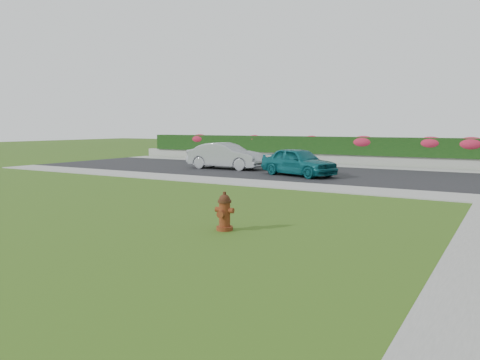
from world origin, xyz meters
The scene contains 15 objects.
ground centered at (0.00, 0.00, 0.00)m, with size 120.00×120.00×0.00m, color black.
street_far centered at (-5.00, 14.00, 0.02)m, with size 26.00×8.00×0.04m, color black.
sidewalk_far centered at (-6.00, 9.00, 0.02)m, with size 24.00×2.00×0.04m, color gray.
sidewalk_beyond centered at (-1.00, 19.00, 0.02)m, with size 34.00×2.00×0.04m, color gray.
retaining_wall centered at (-1.00, 20.50, 0.30)m, with size 34.00×0.40×0.60m, color gray.
hedge centered at (-1.00, 20.60, 1.15)m, with size 32.00×0.90×1.10m, color black.
fire_hydrant centered at (1.41, 0.99, 0.42)m, with size 0.45×0.43×0.89m.
sedan_teal centered at (-1.75, 12.41, 0.70)m, with size 1.56×3.88×1.32m, color #0C555B.
sedan_silver centered at (-6.60, 13.71, 0.75)m, with size 1.50×4.30×1.42m, color #95989C.
flower_clump_a centered at (-13.19, 20.50, 1.42)m, with size 1.40×0.90×0.70m, color #BF2044.
flower_clump_b centered at (-8.57, 20.50, 1.48)m, with size 1.10×0.71×0.55m, color #BF2044.
flower_clump_c centered at (-4.37, 20.50, 1.48)m, with size 1.09×0.70×0.55m, color #BF2044.
flower_clump_d centered at (-1.00, 20.50, 1.40)m, with size 1.51×0.97×0.76m, color #BF2044.
flower_clump_e centered at (2.84, 20.50, 1.41)m, with size 1.47×0.94×0.73m, color #BF2044.
flower_clump_f centered at (4.91, 20.50, 1.39)m, with size 1.55×1.00×0.78m, color #BF2044.
Camera 1 is at (7.04, -7.83, 2.36)m, focal length 35.00 mm.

